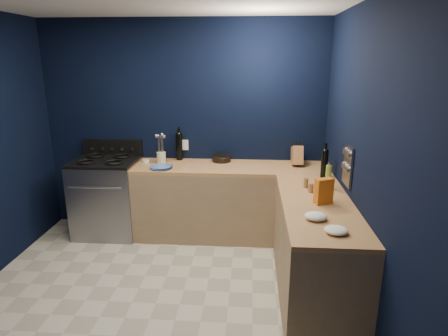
# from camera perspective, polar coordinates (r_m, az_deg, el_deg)

# --- Properties ---
(floor) EXTENTS (3.50, 3.50, 0.02)m
(floor) POSITION_cam_1_polar(r_m,az_deg,el_deg) (3.71, -10.18, -19.46)
(floor) COLOR #B1AC9A
(floor) RESTS_ON ground
(wall_back) EXTENTS (3.50, 0.02, 2.60)m
(wall_back) POSITION_cam_1_polar(r_m,az_deg,el_deg) (4.82, -5.93, 6.08)
(wall_back) COLOR black
(wall_back) RESTS_ON ground
(wall_right) EXTENTS (0.02, 3.50, 2.60)m
(wall_right) POSITION_cam_1_polar(r_m,az_deg,el_deg) (3.17, 20.99, -0.25)
(wall_right) COLOR black
(wall_right) RESTS_ON ground
(wall_front) EXTENTS (3.50, 0.02, 2.60)m
(wall_front) POSITION_cam_1_polar(r_m,az_deg,el_deg) (1.65, -28.00, -16.54)
(wall_front) COLOR black
(wall_front) RESTS_ON ground
(cab_back) EXTENTS (2.30, 0.63, 0.86)m
(cab_back) POSITION_cam_1_polar(r_m,az_deg,el_deg) (4.68, 0.99, -5.24)
(cab_back) COLOR #927556
(cab_back) RESTS_ON floor
(top_back) EXTENTS (2.30, 0.63, 0.04)m
(top_back) POSITION_cam_1_polar(r_m,az_deg,el_deg) (4.53, 1.02, 0.06)
(top_back) COLOR brown
(top_back) RESTS_ON cab_back
(cab_right) EXTENTS (0.63, 1.67, 0.86)m
(cab_right) POSITION_cam_1_polar(r_m,az_deg,el_deg) (3.68, 13.38, -11.98)
(cab_right) COLOR #927556
(cab_right) RESTS_ON floor
(top_right) EXTENTS (0.63, 1.67, 0.04)m
(top_right) POSITION_cam_1_polar(r_m,az_deg,el_deg) (3.49, 13.86, -5.45)
(top_right) COLOR brown
(top_right) RESTS_ON cab_right
(gas_range) EXTENTS (0.76, 0.66, 0.92)m
(gas_range) POSITION_cam_1_polar(r_m,az_deg,el_deg) (4.97, -16.98, -4.30)
(gas_range) COLOR gray
(gas_range) RESTS_ON floor
(oven_door) EXTENTS (0.59, 0.02, 0.42)m
(oven_door) POSITION_cam_1_polar(r_m,az_deg,el_deg) (4.70, -18.31, -5.74)
(oven_door) COLOR black
(oven_door) RESTS_ON gas_range
(cooktop) EXTENTS (0.76, 0.66, 0.03)m
(cooktop) POSITION_cam_1_polar(r_m,az_deg,el_deg) (4.83, -17.44, 0.99)
(cooktop) COLOR black
(cooktop) RESTS_ON gas_range
(backguard) EXTENTS (0.76, 0.06, 0.20)m
(backguard) POSITION_cam_1_polar(r_m,az_deg,el_deg) (5.08, -16.34, 3.02)
(backguard) COLOR black
(backguard) RESTS_ON gas_range
(spice_panel) EXTENTS (0.02, 0.28, 0.38)m
(spice_panel) POSITION_cam_1_polar(r_m,az_deg,el_deg) (3.71, 18.08, 0.38)
(spice_panel) COLOR gray
(spice_panel) RESTS_ON wall_right
(wall_outlet) EXTENTS (0.09, 0.02, 0.13)m
(wall_outlet) POSITION_cam_1_polar(r_m,az_deg,el_deg) (4.84, -5.90, 3.47)
(wall_outlet) COLOR white
(wall_outlet) RESTS_ON wall_back
(plate_stack) EXTENTS (0.29, 0.29, 0.03)m
(plate_stack) POSITION_cam_1_polar(r_m,az_deg,el_deg) (4.48, -9.44, 0.11)
(plate_stack) COLOR #3E569B
(plate_stack) RESTS_ON top_back
(ramekin) EXTENTS (0.11, 0.11, 0.03)m
(ramekin) POSITION_cam_1_polar(r_m,az_deg,el_deg) (4.78, -11.60, 1.03)
(ramekin) COLOR white
(ramekin) RESTS_ON top_back
(utensil_crock) EXTENTS (0.11, 0.11, 0.14)m
(utensil_crock) POSITION_cam_1_polar(r_m,az_deg,el_deg) (4.71, -9.38, 1.57)
(utensil_crock) COLOR beige
(utensil_crock) RESTS_ON top_back
(wine_bottle_back) EXTENTS (0.11, 0.11, 0.33)m
(wine_bottle_back) POSITION_cam_1_polar(r_m,az_deg,el_deg) (4.81, -6.73, 3.19)
(wine_bottle_back) COLOR black
(wine_bottle_back) RESTS_ON top_back
(lemon_basket) EXTENTS (0.30, 0.30, 0.09)m
(lemon_basket) POSITION_cam_1_polar(r_m,az_deg,el_deg) (4.72, -0.37, 1.51)
(lemon_basket) COLOR black
(lemon_basket) RESTS_ON top_back
(knife_block) EXTENTS (0.13, 0.27, 0.28)m
(knife_block) POSITION_cam_1_polar(r_m,az_deg,el_deg) (4.63, 10.89, 1.80)
(knife_block) COLOR brown
(knife_block) RESTS_ON top_back
(wine_bottle_right) EXTENTS (0.08, 0.08, 0.30)m
(wine_bottle_right) POSITION_cam_1_polar(r_m,az_deg,el_deg) (4.20, 14.81, 0.58)
(wine_bottle_right) COLOR black
(wine_bottle_right) RESTS_ON top_right
(oil_bottle) EXTENTS (0.06, 0.06, 0.24)m
(oil_bottle) POSITION_cam_1_polar(r_m,az_deg,el_deg) (3.85, 15.35, -1.31)
(oil_bottle) COLOR olive
(oil_bottle) RESTS_ON top_right
(spice_jar_near) EXTENTS (0.06, 0.06, 0.10)m
(spice_jar_near) POSITION_cam_1_polar(r_m,az_deg,el_deg) (3.85, 12.18, -2.18)
(spice_jar_near) COLOR olive
(spice_jar_near) RESTS_ON top_right
(spice_jar_far) EXTENTS (0.06, 0.06, 0.09)m
(spice_jar_far) POSITION_cam_1_polar(r_m,az_deg,el_deg) (3.73, 12.90, -2.94)
(spice_jar_far) COLOR olive
(spice_jar_far) RESTS_ON top_right
(crouton_bag) EXTENTS (0.17, 0.13, 0.23)m
(crouton_bag) POSITION_cam_1_polar(r_m,az_deg,el_deg) (3.45, 14.72, -3.39)
(crouton_bag) COLOR #A71D0A
(crouton_bag) RESTS_ON top_right
(towel_front) EXTENTS (0.22, 0.21, 0.06)m
(towel_front) POSITION_cam_1_polar(r_m,az_deg,el_deg) (3.13, 13.58, -7.04)
(towel_front) COLOR white
(towel_front) RESTS_ON top_right
(towel_end) EXTENTS (0.21, 0.20, 0.05)m
(towel_end) POSITION_cam_1_polar(r_m,az_deg,el_deg) (2.94, 16.46, -8.93)
(towel_end) COLOR white
(towel_end) RESTS_ON top_right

